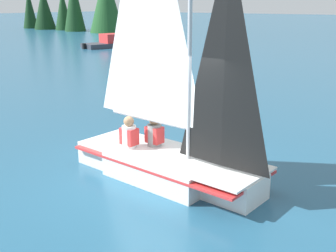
# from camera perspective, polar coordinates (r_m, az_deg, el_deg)

# --- Properties ---
(ground_plane) EXTENTS (260.00, 260.00, 0.00)m
(ground_plane) POSITION_cam_1_polar(r_m,az_deg,el_deg) (8.66, 0.00, -6.90)
(ground_plane) COLOR #235675
(sailboat_main) EXTENTS (4.23, 1.84, 6.23)m
(sailboat_main) POSITION_cam_1_polar(r_m,az_deg,el_deg) (8.38, -0.15, -1.33)
(sailboat_main) COLOR white
(sailboat_main) RESTS_ON ground_plane
(sailor_helm) EXTENTS (0.36, 0.32, 1.16)m
(sailor_helm) POSITION_cam_1_polar(r_m,az_deg,el_deg) (8.97, -1.84, -1.76)
(sailor_helm) COLOR black
(sailor_helm) RESTS_ON ground_plane
(sailor_crew) EXTENTS (0.36, 0.32, 1.16)m
(sailor_crew) POSITION_cam_1_polar(r_m,az_deg,el_deg) (8.90, -5.26, -2.05)
(sailor_crew) COLOR black
(sailor_crew) RESTS_ON ground_plane
(motorboat_distant) EXTENTS (2.97, 4.25, 1.06)m
(motorboat_distant) POSITION_cam_1_polar(r_m,az_deg,el_deg) (34.58, -8.04, 11.11)
(motorboat_distant) COLOR #333842
(motorboat_distant) RESTS_ON ground_plane
(treeline_shore) EXTENTS (18.14, 4.11, 7.36)m
(treeline_shore) POSITION_cam_1_polar(r_m,az_deg,el_deg) (55.88, -12.19, 15.84)
(treeline_shore) COLOR #143319
(treeline_shore) RESTS_ON ground_plane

